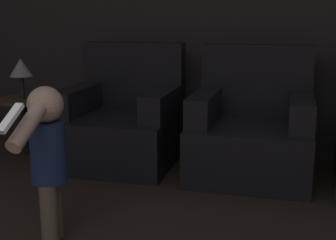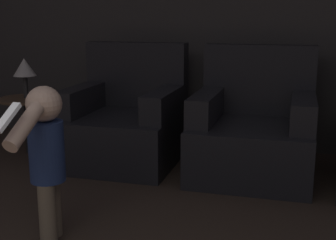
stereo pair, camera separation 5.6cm
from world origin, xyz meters
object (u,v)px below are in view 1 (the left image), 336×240
(armchair_left, at_px, (123,122))
(lamp, at_px, (21,68))
(person_toddler, at_px, (47,153))
(armchair_middle, at_px, (252,131))

(armchair_left, bearing_deg, lamp, -177.59)
(armchair_left, height_order, person_toddler, armchair_left)
(lamp, bearing_deg, armchair_left, 4.31)
(armchair_middle, relative_size, person_toddler, 1.14)
(armchair_middle, bearing_deg, lamp, -179.79)
(armchair_middle, distance_m, lamp, 1.86)
(lamp, bearing_deg, person_toddler, -52.81)
(person_toddler, relative_size, lamp, 2.47)
(armchair_left, height_order, lamp, armchair_left)
(armchair_left, relative_size, armchair_middle, 1.00)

